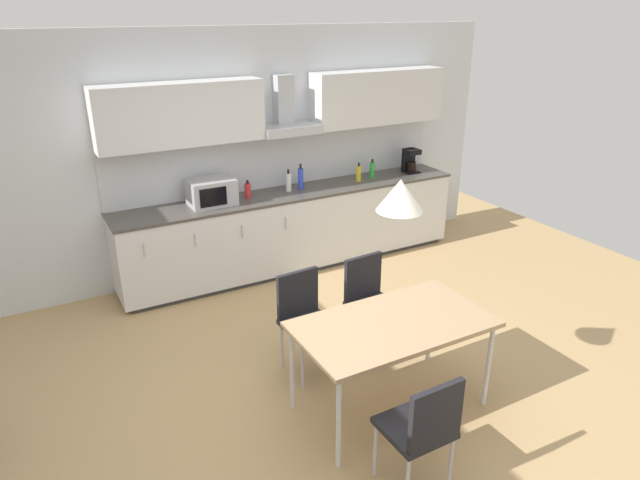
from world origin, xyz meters
The scene contains 17 objects.
ground_plane centered at (0.00, 0.00, -0.01)m, with size 9.33×7.39×0.02m, color tan.
wall_back centered at (0.00, 2.51, 1.36)m, with size 7.47×0.10×2.71m, color silver.
kitchen_counter centered at (0.93, 2.16, 0.47)m, with size 4.12×0.63×0.93m.
backsplash_tile centered at (0.93, 2.45, 1.21)m, with size 4.10×0.02×0.58m, color silver.
upper_wall_cabinets centered at (0.93, 2.30, 1.88)m, with size 4.10×0.40×0.63m.
microwave centered at (-0.04, 2.16, 1.07)m, with size 0.48×0.35×0.28m.
coffee_maker centered at (2.60, 2.19, 1.08)m, with size 0.18×0.19×0.30m.
bottle_blue centered at (1.05, 2.22, 1.05)m, with size 0.06×0.06×0.29m.
bottle_red centered at (0.39, 2.21, 1.01)m, with size 0.07×0.07×0.20m.
bottle_yellow centered at (1.80, 2.16, 1.02)m, with size 0.06×0.06×0.23m.
bottle_white centered at (0.89, 2.21, 1.03)m, with size 0.07×0.07×0.25m.
bottle_green centered at (2.03, 2.20, 1.03)m, with size 0.07×0.07×0.23m.
dining_table centered at (0.39, -0.54, 0.70)m, with size 1.45×0.81×0.75m.
chair_near_left centered at (0.07, -1.32, 0.53)m, with size 0.40×0.40×0.87m.
chair_far_right centered at (0.71, 0.25, 0.53)m, with size 0.43×0.43×0.87m.
chair_far_left centered at (0.06, 0.25, 0.53)m, with size 0.42×0.42×0.87m.
pendant_lamp centered at (0.39, -0.54, 1.73)m, with size 0.32×0.32×0.22m, color silver.
Camera 1 is at (-1.83, -3.45, 2.90)m, focal length 32.00 mm.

